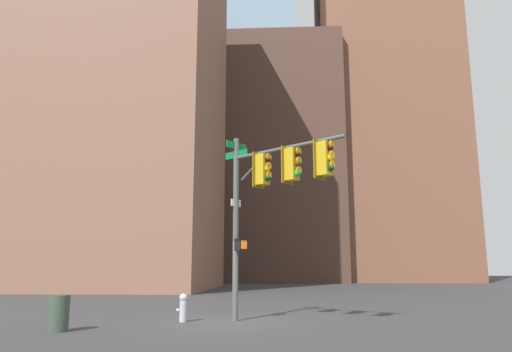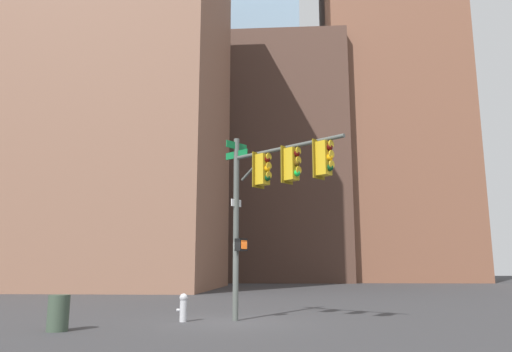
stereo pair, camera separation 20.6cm
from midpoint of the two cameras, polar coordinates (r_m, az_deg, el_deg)
ground_plane at (r=15.89m, az=-3.44°, el=-16.75°), size 200.00×200.00×0.00m
signal_pole_assembly at (r=15.27m, az=1.61°, el=-0.85°), size 3.79×3.10×6.02m
fire_hydrant at (r=15.97m, az=-8.95°, el=-14.91°), size 0.34×0.26×0.87m
litter_bin at (r=14.45m, az=-22.61°, el=-14.67°), size 0.56×0.56×0.95m
building_brick_nearside at (r=46.45m, az=-19.74°, el=9.99°), size 23.40×17.23×35.27m
building_brick_midblock at (r=66.08m, az=0.82°, el=1.18°), size 20.02×19.03×30.74m
building_glass_tower at (r=80.46m, az=-8.12°, el=15.81°), size 33.15×25.79×75.10m
building_brick_farside at (r=72.89m, az=14.48°, el=10.23°), size 17.24×19.67×54.77m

